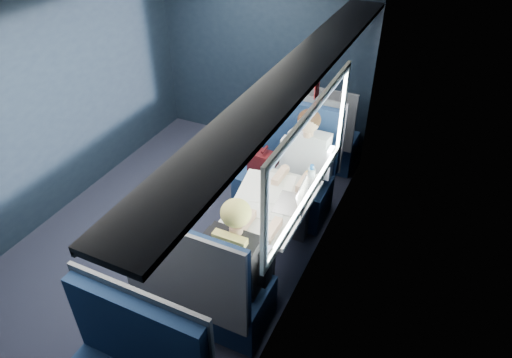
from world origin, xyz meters
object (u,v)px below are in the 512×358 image
at_px(seat_row_front, 314,136).
at_px(man, 304,166).
at_px(seat_bay_far, 204,289).
at_px(cup, 318,180).
at_px(woman, 240,257).
at_px(laptop, 296,200).
at_px(seat_bay_near, 285,175).
at_px(bottle_small, 311,177).
at_px(table, 269,208).

bearing_deg(seat_row_front, man, -77.17).
relative_size(seat_bay_far, cup, 14.36).
height_order(man, woman, same).
relative_size(seat_row_front, laptop, 3.34).
xyz_separation_m(seat_bay_near, bottle_small, (0.44, -0.50, 0.42)).
height_order(seat_bay_far, cup, seat_bay_far).
height_order(table, seat_row_front, seat_row_front).
bearing_deg(table, laptop, 10.19).
relative_size(seat_bay_near, laptop, 3.63).
xyz_separation_m(seat_row_front, woman, (0.25, -2.50, 0.32)).
bearing_deg(cup, seat_row_front, 109.49).
distance_m(seat_row_front, man, 1.17).
bearing_deg(seat_row_front, bottle_small, -73.06).
xyz_separation_m(woman, laptop, (0.17, 0.75, 0.08)).
xyz_separation_m(seat_bay_far, bottle_small, (0.43, 1.25, 0.43)).
bearing_deg(bottle_small, seat_bay_near, 131.63).
distance_m(seat_bay_far, laptop, 1.08).
bearing_deg(man, table, -95.52).
distance_m(woman, laptop, 0.77).
bearing_deg(laptop, woman, -102.65).
bearing_deg(bottle_small, cup, 56.09).
relative_size(seat_bay_far, woman, 0.95).
bearing_deg(bottle_small, table, -124.10).
bearing_deg(seat_row_front, woman, -84.30).
bearing_deg(man, laptop, -75.62).
bearing_deg(seat_bay_near, seat_row_front, 89.43).
distance_m(seat_row_front, cup, 1.49).
bearing_deg(cup, man, 131.64).
xyz_separation_m(laptop, cup, (0.06, 0.40, -0.02)).
xyz_separation_m(seat_bay_near, seat_row_front, (0.01, 0.93, -0.01)).
distance_m(seat_bay_far, woman, 0.43).
distance_m(laptop, cup, 0.40).
bearing_deg(bottle_small, seat_row_front, 106.94).
distance_m(seat_bay_near, seat_bay_far, 1.74).
distance_m(man, woman, 1.41).
distance_m(table, bottle_small, 0.48).
bearing_deg(bottle_small, woman, -99.67).
relative_size(laptop, bottle_small, 1.45).
xyz_separation_m(seat_row_front, laptop, (0.42, -1.75, 0.40)).
xyz_separation_m(man, bottle_small, (0.18, -0.33, 0.13)).
distance_m(man, bottle_small, 0.40).
height_order(seat_row_front, man, man).
xyz_separation_m(seat_row_front, man, (0.25, -1.10, 0.31)).
distance_m(bottle_small, cup, 0.10).
height_order(seat_bay_near, man, man).
height_order(seat_bay_near, seat_bay_far, same).
bearing_deg(laptop, seat_row_front, 103.41).
relative_size(bottle_small, cup, 2.73).
xyz_separation_m(seat_bay_near, laptop, (0.43, -0.83, 0.39)).
bearing_deg(bottle_small, man, 119.33).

